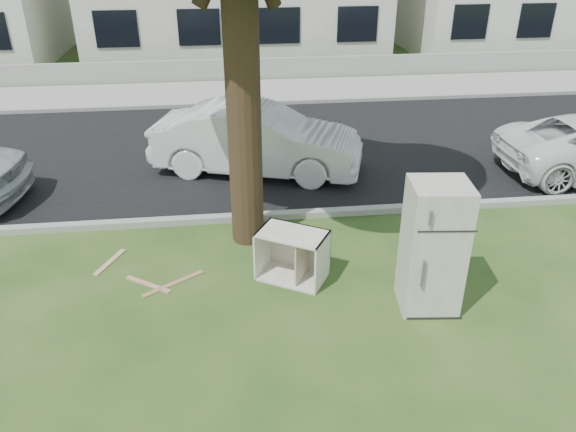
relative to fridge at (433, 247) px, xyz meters
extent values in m
plane|color=#224117|center=(-2.01, 0.37, -0.94)|extent=(120.00, 120.00, 0.00)
cube|color=black|center=(-2.01, 6.37, -0.94)|extent=(120.00, 7.00, 0.01)
cube|color=gray|center=(-2.01, 2.82, -0.94)|extent=(120.00, 0.18, 0.12)
cube|color=gray|center=(-2.01, 9.92, -0.94)|extent=(120.00, 0.18, 0.12)
cube|color=gray|center=(-2.01, 11.37, -0.94)|extent=(120.00, 2.80, 0.01)
cube|color=gray|center=(-2.01, 12.97, -0.59)|extent=(120.00, 0.15, 0.70)
cylinder|color=black|center=(-2.41, 2.17, 1.66)|extent=(0.54, 0.54, 5.20)
cube|color=silver|center=(0.00, 0.00, 0.00)|extent=(0.84, 0.79, 1.88)
cube|color=beige|center=(-1.81, 0.89, -0.55)|extent=(1.18, 1.04, 0.78)
cube|color=#A0764D|center=(-3.61, 0.91, -0.93)|extent=(0.91, 0.64, 0.02)
cube|color=tan|center=(-3.99, 0.94, -0.93)|extent=(0.72, 0.54, 0.02)
cube|color=tan|center=(-4.66, 1.64, -0.93)|extent=(0.41, 0.75, 0.02)
imported|color=silver|center=(-2.05, 5.04, -0.21)|extent=(4.67, 2.76, 1.45)
camera|label=1|loc=(-2.72, -6.22, 3.93)|focal=35.00mm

